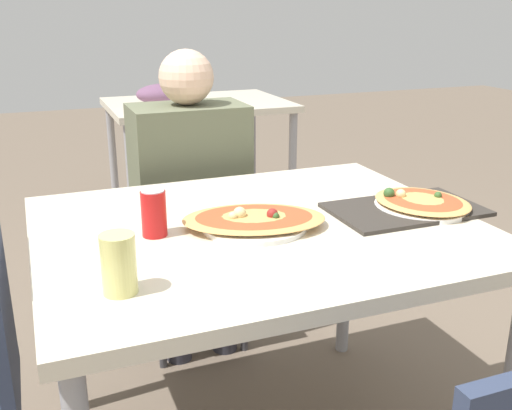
% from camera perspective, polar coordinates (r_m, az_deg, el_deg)
% --- Properties ---
extents(dining_table, '(1.20, 0.99, 0.78)m').
position_cam_1_polar(dining_table, '(1.68, 0.24, -4.20)').
color(dining_table, beige).
rests_on(dining_table, ground_plane).
extents(chair_far_seated, '(0.40, 0.40, 0.89)m').
position_cam_1_polar(chair_far_seated, '(2.49, -6.79, -1.57)').
color(chair_far_seated, '#2D3851').
rests_on(chair_far_seated, ground_plane).
extents(person_seated, '(0.43, 0.29, 1.20)m').
position_cam_1_polar(person_seated, '(2.32, -6.27, 2.36)').
color(person_seated, '#2D2D38').
rests_on(person_seated, ground_plane).
extents(pizza_main, '(0.45, 0.35, 0.06)m').
position_cam_1_polar(pizza_main, '(1.63, -0.19, -1.46)').
color(pizza_main, white).
rests_on(pizza_main, dining_table).
extents(soda_can, '(0.07, 0.07, 0.12)m').
position_cam_1_polar(soda_can, '(1.58, -9.71, -0.77)').
color(soda_can, red).
rests_on(soda_can, dining_table).
extents(drink_glass, '(0.07, 0.07, 0.13)m').
position_cam_1_polar(drink_glass, '(1.29, -12.94, -5.50)').
color(drink_glass, '#E0DB7F').
rests_on(drink_glass, dining_table).
extents(serving_tray, '(0.44, 0.27, 0.01)m').
position_cam_1_polar(serving_tray, '(1.82, 14.02, -0.40)').
color(serving_tray, '#332D28').
rests_on(serving_tray, dining_table).
extents(pizza_second, '(0.32, 0.35, 0.06)m').
position_cam_1_polar(pizza_second, '(1.85, 15.48, 0.20)').
color(pizza_second, white).
rests_on(pizza_second, dining_table).
extents(background_table, '(1.10, 0.80, 0.90)m').
position_cam_1_polar(background_table, '(3.81, -6.13, 8.82)').
color(background_table, beige).
rests_on(background_table, ground_plane).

